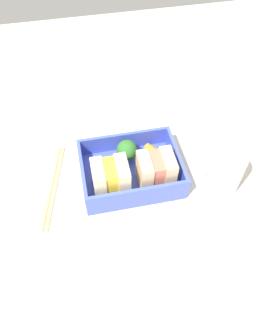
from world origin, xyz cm
name	(u,v)px	position (x,y,z in cm)	size (l,w,h in cm)	color
ground_plane	(130,180)	(0.00, 0.00, -1.00)	(120.00, 120.00, 2.00)	beige
bento_tray	(130,175)	(0.00, 0.00, 0.60)	(17.54, 13.21, 1.20)	#4357CD
bento_rim	(130,167)	(0.00, 0.00, 3.10)	(17.54, 13.21, 3.80)	#4357CD
sandwich_left	(156,170)	(-3.94, 2.57, 4.30)	(6.06, 5.13, 6.20)	#D5B487
sandwich_center_left	(111,178)	(3.94, 2.57, 4.30)	(6.06, 5.13, 6.20)	beige
carrot_stick_far_left	(156,153)	(-5.61, -3.03, 1.95)	(1.51, 1.51, 5.04)	orange
broccoli_floret	(126,150)	(0.08, -3.29, 3.77)	(3.85, 3.85, 4.57)	#93BF60
strawberry_far_left	(99,163)	(5.43, -2.33, 2.53)	(2.42, 2.42, 3.02)	red
chopstick_pair	(53,185)	(14.11, -0.73, 0.35)	(5.64, 17.95, 0.70)	#D9B673
drinking_glass	(225,170)	(-15.19, 5.40, 4.97)	(6.03, 6.03, 9.94)	white
folded_napkin	(108,111)	(1.16, -18.23, 0.20)	(12.54, 8.49, 0.40)	silver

